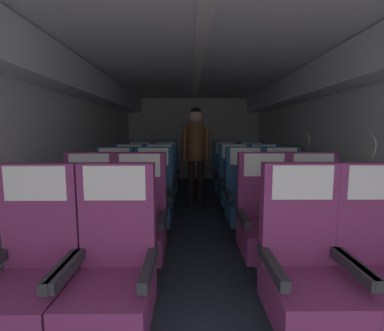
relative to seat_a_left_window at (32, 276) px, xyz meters
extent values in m
cube|color=#2D3342|center=(0.99, 2.03, -0.46)|extent=(3.63, 7.75, 0.02)
cube|color=silver|center=(-0.72, 2.03, 0.60)|extent=(0.08, 7.35, 2.11)
cube|color=silver|center=(2.71, 2.03, 0.60)|extent=(0.08, 7.35, 2.11)
cube|color=silver|center=(0.99, 2.03, 1.66)|extent=(3.51, 7.35, 0.06)
cube|color=silver|center=(0.99, 5.73, 0.60)|extent=(3.51, 0.06, 2.11)
cube|color=silver|center=(-0.51, 2.03, 1.44)|extent=(0.35, 7.05, 0.36)
cube|color=silver|center=(2.49, 2.03, 1.44)|extent=(0.35, 7.05, 0.36)
cube|color=white|center=(0.99, 2.03, 1.62)|extent=(0.12, 6.61, 0.02)
cylinder|color=white|center=(2.66, 1.30, 0.65)|extent=(0.01, 0.26, 0.26)
cylinder|color=white|center=(2.66, 2.77, 0.65)|extent=(0.01, 0.26, 0.26)
cylinder|color=white|center=(2.66, 4.24, 0.65)|extent=(0.01, 0.26, 0.26)
cube|color=#7A2D60|center=(0.00, -0.06, -0.12)|extent=(0.44, 0.51, 0.22)
cube|color=#7A2D60|center=(0.00, 0.15, 0.30)|extent=(0.44, 0.09, 0.62)
cube|color=#28282D|center=(0.21, -0.06, 0.08)|extent=(0.05, 0.43, 0.06)
cube|color=silver|center=(0.00, 0.10, 0.50)|extent=(0.35, 0.01, 0.20)
cube|color=#7A2D60|center=(0.45, -0.06, -0.12)|extent=(0.44, 0.51, 0.22)
cube|color=#7A2D60|center=(0.45, 0.15, 0.30)|extent=(0.44, 0.09, 0.62)
cube|color=#28282D|center=(0.66, -0.06, 0.08)|extent=(0.05, 0.43, 0.06)
cube|color=#28282D|center=(0.24, -0.06, 0.08)|extent=(0.05, 0.43, 0.06)
cube|color=silver|center=(0.45, 0.10, 0.50)|extent=(0.35, 0.01, 0.20)
cube|color=#7A2D60|center=(1.97, 0.16, 0.30)|extent=(0.44, 0.09, 0.62)
cube|color=#28282D|center=(1.76, -0.05, 0.08)|extent=(0.05, 0.43, 0.06)
cube|color=silver|center=(1.97, 0.11, 0.50)|extent=(0.35, 0.01, 0.20)
cube|color=#7A2D60|center=(1.53, -0.05, -0.12)|extent=(0.44, 0.51, 0.22)
cube|color=#7A2D60|center=(1.53, 0.16, 0.30)|extent=(0.44, 0.09, 0.62)
cube|color=#28282D|center=(1.74, -0.05, 0.08)|extent=(0.05, 0.43, 0.06)
cube|color=#28282D|center=(1.32, -0.05, 0.08)|extent=(0.05, 0.43, 0.06)
cube|color=silver|center=(1.53, 0.11, 0.50)|extent=(0.35, 0.01, 0.20)
cube|color=#38383D|center=(0.00, 0.78, -0.34)|extent=(0.16, 0.18, 0.22)
cube|color=#7A2D60|center=(0.00, 0.78, -0.12)|extent=(0.44, 0.51, 0.22)
cube|color=#7A2D60|center=(0.00, 1.00, 0.30)|extent=(0.44, 0.09, 0.62)
cube|color=#28282D|center=(0.21, 0.78, 0.08)|extent=(0.05, 0.43, 0.06)
cube|color=#28282D|center=(-0.21, 0.78, 0.08)|extent=(0.05, 0.43, 0.06)
cube|color=silver|center=(0.00, 0.95, 0.50)|extent=(0.35, 0.01, 0.20)
cube|color=#38383D|center=(0.45, 0.76, -0.34)|extent=(0.16, 0.18, 0.22)
cube|color=#7A2D60|center=(0.45, 0.76, -0.12)|extent=(0.44, 0.51, 0.22)
cube|color=#7A2D60|center=(0.45, 0.97, 0.30)|extent=(0.44, 0.09, 0.62)
cube|color=#28282D|center=(0.66, 0.76, 0.08)|extent=(0.05, 0.43, 0.06)
cube|color=#28282D|center=(0.24, 0.76, 0.08)|extent=(0.05, 0.43, 0.06)
cube|color=silver|center=(0.45, 0.92, 0.50)|extent=(0.35, 0.01, 0.20)
cube|color=#38383D|center=(1.97, 0.78, -0.34)|extent=(0.16, 0.18, 0.22)
cube|color=#7A2D60|center=(1.97, 0.78, -0.12)|extent=(0.44, 0.51, 0.22)
cube|color=#7A2D60|center=(1.97, 0.99, 0.30)|extent=(0.44, 0.09, 0.62)
cube|color=#28282D|center=(2.18, 0.78, 0.08)|extent=(0.05, 0.43, 0.06)
cube|color=#28282D|center=(1.76, 0.78, 0.08)|extent=(0.05, 0.43, 0.06)
cube|color=silver|center=(1.97, 0.94, 0.50)|extent=(0.35, 0.01, 0.20)
cube|color=#38383D|center=(1.53, 0.78, -0.34)|extent=(0.16, 0.18, 0.22)
cube|color=#7A2D60|center=(1.53, 0.78, -0.12)|extent=(0.44, 0.51, 0.22)
cube|color=#7A2D60|center=(1.53, 0.99, 0.30)|extent=(0.44, 0.09, 0.62)
cube|color=#28282D|center=(1.75, 0.78, 0.08)|extent=(0.05, 0.43, 0.06)
cube|color=#28282D|center=(1.32, 0.78, 0.08)|extent=(0.05, 0.43, 0.06)
cube|color=silver|center=(1.53, 0.94, 0.50)|extent=(0.35, 0.01, 0.20)
cube|color=#38383D|center=(0.01, 1.59, -0.34)|extent=(0.16, 0.18, 0.22)
cube|color=navy|center=(0.01, 1.59, -0.12)|extent=(0.44, 0.51, 0.22)
cube|color=navy|center=(0.01, 1.80, 0.30)|extent=(0.44, 0.09, 0.62)
cube|color=#28282D|center=(0.22, 1.59, 0.08)|extent=(0.05, 0.43, 0.06)
cube|color=#28282D|center=(-0.21, 1.59, 0.08)|extent=(0.05, 0.43, 0.06)
cube|color=silver|center=(0.01, 1.75, 0.50)|extent=(0.35, 0.01, 0.20)
cube|color=#38383D|center=(0.45, 1.61, -0.34)|extent=(0.16, 0.18, 0.22)
cube|color=navy|center=(0.45, 1.61, -0.12)|extent=(0.44, 0.51, 0.22)
cube|color=navy|center=(0.45, 1.82, 0.30)|extent=(0.44, 0.09, 0.62)
cube|color=#28282D|center=(0.67, 1.61, 0.08)|extent=(0.05, 0.43, 0.06)
cube|color=#28282D|center=(0.24, 1.61, 0.08)|extent=(0.05, 0.43, 0.06)
cube|color=silver|center=(0.45, 1.77, 0.50)|extent=(0.35, 0.01, 0.20)
cube|color=#38383D|center=(1.97, 1.62, -0.34)|extent=(0.16, 0.18, 0.22)
cube|color=navy|center=(1.97, 1.62, -0.12)|extent=(0.44, 0.51, 0.22)
cube|color=navy|center=(1.97, 1.83, 0.30)|extent=(0.44, 0.09, 0.62)
cube|color=#28282D|center=(2.18, 1.62, 0.08)|extent=(0.05, 0.43, 0.06)
cube|color=#28282D|center=(1.76, 1.62, 0.08)|extent=(0.05, 0.43, 0.06)
cube|color=silver|center=(1.97, 1.78, 0.50)|extent=(0.35, 0.01, 0.20)
cube|color=#38383D|center=(1.53, 1.62, -0.34)|extent=(0.16, 0.18, 0.22)
cube|color=navy|center=(1.53, 1.62, -0.12)|extent=(0.44, 0.51, 0.22)
cube|color=navy|center=(1.53, 1.83, 0.30)|extent=(0.44, 0.09, 0.62)
cube|color=#28282D|center=(1.75, 1.62, 0.08)|extent=(0.05, 0.43, 0.06)
cube|color=#28282D|center=(1.32, 1.62, 0.08)|extent=(0.05, 0.43, 0.06)
cube|color=silver|center=(1.53, 1.78, 0.50)|extent=(0.35, 0.01, 0.20)
cube|color=#38383D|center=(0.00, 2.45, -0.34)|extent=(0.16, 0.18, 0.22)
cube|color=navy|center=(0.00, 2.45, -0.12)|extent=(0.44, 0.51, 0.22)
cube|color=navy|center=(0.00, 2.66, 0.30)|extent=(0.44, 0.09, 0.62)
cube|color=#28282D|center=(0.21, 2.45, 0.08)|extent=(0.05, 0.43, 0.06)
cube|color=#28282D|center=(-0.21, 2.45, 0.08)|extent=(0.05, 0.43, 0.06)
cube|color=silver|center=(0.00, 2.61, 0.50)|extent=(0.35, 0.01, 0.20)
cube|color=#38383D|center=(0.44, 2.43, -0.34)|extent=(0.16, 0.18, 0.22)
cube|color=navy|center=(0.44, 2.43, -0.12)|extent=(0.44, 0.51, 0.22)
cube|color=navy|center=(0.44, 2.64, 0.30)|extent=(0.44, 0.09, 0.62)
cube|color=#28282D|center=(0.65, 2.43, 0.08)|extent=(0.05, 0.43, 0.06)
cube|color=#28282D|center=(0.23, 2.43, 0.08)|extent=(0.05, 0.43, 0.06)
cube|color=silver|center=(0.44, 2.59, 0.50)|extent=(0.35, 0.01, 0.20)
cube|color=#38383D|center=(1.98, 2.44, -0.34)|extent=(0.16, 0.18, 0.22)
cube|color=navy|center=(1.98, 2.44, -0.12)|extent=(0.44, 0.51, 0.22)
cube|color=navy|center=(1.98, 2.65, 0.30)|extent=(0.44, 0.09, 0.62)
cube|color=#28282D|center=(2.19, 2.44, 0.08)|extent=(0.05, 0.43, 0.06)
cube|color=#28282D|center=(1.77, 2.44, 0.08)|extent=(0.05, 0.43, 0.06)
cube|color=silver|center=(1.98, 2.60, 0.50)|extent=(0.35, 0.01, 0.20)
cube|color=#38383D|center=(1.54, 2.43, -0.34)|extent=(0.16, 0.18, 0.22)
cube|color=navy|center=(1.54, 2.43, -0.12)|extent=(0.44, 0.51, 0.22)
cube|color=navy|center=(1.54, 2.64, 0.30)|extent=(0.44, 0.09, 0.62)
cube|color=#28282D|center=(1.75, 2.43, 0.08)|extent=(0.05, 0.43, 0.06)
cube|color=#28282D|center=(1.33, 2.43, 0.08)|extent=(0.05, 0.43, 0.06)
cube|color=silver|center=(1.54, 2.59, 0.50)|extent=(0.35, 0.01, 0.20)
cube|color=#38383D|center=(0.01, 3.27, -0.34)|extent=(0.16, 0.18, 0.22)
cube|color=navy|center=(0.01, 3.27, -0.12)|extent=(0.44, 0.51, 0.22)
cube|color=navy|center=(0.01, 3.48, 0.30)|extent=(0.44, 0.09, 0.62)
cube|color=#28282D|center=(0.22, 3.27, 0.08)|extent=(0.05, 0.43, 0.06)
cube|color=#28282D|center=(-0.20, 3.27, 0.08)|extent=(0.05, 0.43, 0.06)
cube|color=silver|center=(0.01, 3.43, 0.50)|extent=(0.35, 0.01, 0.20)
cube|color=#38383D|center=(0.45, 3.28, -0.34)|extent=(0.16, 0.18, 0.22)
cube|color=navy|center=(0.45, 3.28, -0.12)|extent=(0.44, 0.51, 0.22)
cube|color=navy|center=(0.45, 3.49, 0.30)|extent=(0.44, 0.09, 0.62)
cube|color=#28282D|center=(0.67, 3.28, 0.08)|extent=(0.05, 0.43, 0.06)
cube|color=#28282D|center=(0.24, 3.28, 0.08)|extent=(0.05, 0.43, 0.06)
cube|color=silver|center=(0.45, 3.44, 0.50)|extent=(0.35, 0.01, 0.20)
cube|color=#38383D|center=(1.97, 3.26, -0.34)|extent=(0.16, 0.18, 0.22)
cube|color=navy|center=(1.97, 3.26, -0.12)|extent=(0.44, 0.51, 0.22)
cube|color=navy|center=(1.97, 3.47, 0.30)|extent=(0.44, 0.09, 0.62)
cube|color=#28282D|center=(2.18, 3.26, 0.08)|extent=(0.05, 0.43, 0.06)
cube|color=#28282D|center=(1.76, 3.26, 0.08)|extent=(0.05, 0.43, 0.06)
cube|color=silver|center=(1.97, 3.42, 0.50)|extent=(0.35, 0.01, 0.20)
cube|color=#38383D|center=(1.53, 3.28, -0.34)|extent=(0.16, 0.18, 0.22)
cube|color=navy|center=(1.53, 3.28, -0.12)|extent=(0.44, 0.51, 0.22)
cube|color=navy|center=(1.53, 3.50, 0.30)|extent=(0.44, 0.09, 0.62)
cube|color=#28282D|center=(1.74, 3.28, 0.08)|extent=(0.05, 0.43, 0.06)
cube|color=#28282D|center=(1.32, 3.28, 0.08)|extent=(0.05, 0.43, 0.06)
cube|color=silver|center=(1.53, 3.45, 0.50)|extent=(0.35, 0.01, 0.20)
cylinder|color=black|center=(0.90, 3.05, -0.06)|extent=(0.11, 0.11, 0.77)
cylinder|color=black|center=(1.06, 3.05, -0.06)|extent=(0.11, 0.11, 0.77)
cylinder|color=brown|center=(0.98, 3.05, 0.62)|extent=(0.28, 0.28, 0.60)
cylinder|color=brown|center=(0.80, 3.05, 0.59)|extent=(0.07, 0.07, 0.51)
cylinder|color=brown|center=(1.16, 3.05, 0.59)|extent=(0.07, 0.07, 0.51)
sphere|color=tan|center=(0.98, 3.05, 1.04)|extent=(0.22, 0.22, 0.22)
sphere|color=black|center=(0.98, 3.05, 1.08)|extent=(0.18, 0.18, 0.18)
camera|label=1|loc=(0.88, -1.45, 0.80)|focal=25.80mm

